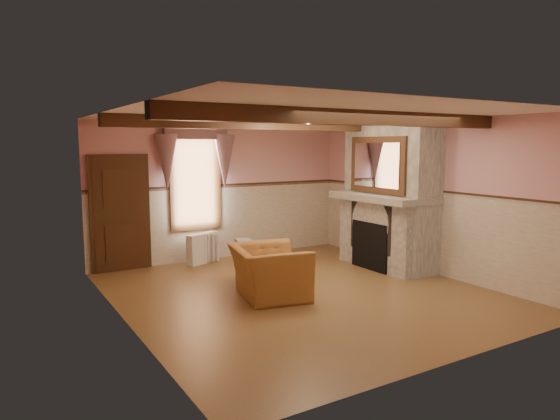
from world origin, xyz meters
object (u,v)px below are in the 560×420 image
side_table (246,267)px  bowl (387,192)px  armchair (269,272)px  radiator (202,248)px  oil_lamp (364,185)px  mantel_clock (356,186)px

side_table → bowl: 3.03m
armchair → side_table: bearing=9.1°
radiator → armchair: bearing=-110.5°
bowl → oil_lamp: 0.66m
radiator → oil_lamp: 3.46m
radiator → oil_lamp: oil_lamp is taller
bowl → mantel_clock: 0.90m
bowl → radiator: bearing=142.2°
side_table → mantel_clock: mantel_clock is taller
radiator → mantel_clock: bearing=-45.8°
armchair → bowl: (2.80, 0.42, 1.07)m
side_table → bowl: (2.75, -0.45, 1.19)m
armchair → mantel_clock: (2.80, 1.32, 1.13)m
armchair → oil_lamp: size_ratio=4.32×
mantel_clock → radiator: bearing=155.4°
side_table → radiator: radiator is taller
armchair → side_table: size_ratio=2.20×
mantel_clock → oil_lamp: bearing=-90.0°
armchair → radiator: armchair is taller
armchair → mantel_clock: 3.29m
side_table → radiator: 1.75m
side_table → radiator: size_ratio=0.79×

